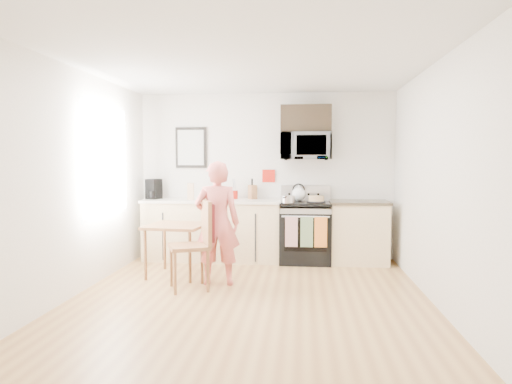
# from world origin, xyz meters

# --- Properties ---
(floor) EXTENTS (4.60, 4.60, 0.00)m
(floor) POSITION_xyz_m (0.00, 0.00, 0.00)
(floor) COLOR #A2703E
(floor) RESTS_ON ground
(back_wall) EXTENTS (4.00, 0.04, 2.60)m
(back_wall) POSITION_xyz_m (0.00, 2.30, 1.30)
(back_wall) COLOR silver
(back_wall) RESTS_ON floor
(front_wall) EXTENTS (4.00, 0.04, 2.60)m
(front_wall) POSITION_xyz_m (0.00, -2.30, 1.30)
(front_wall) COLOR silver
(front_wall) RESTS_ON floor
(left_wall) EXTENTS (0.04, 4.60, 2.60)m
(left_wall) POSITION_xyz_m (-2.00, 0.00, 1.30)
(left_wall) COLOR silver
(left_wall) RESTS_ON floor
(right_wall) EXTENTS (0.04, 4.60, 2.60)m
(right_wall) POSITION_xyz_m (2.00, 0.00, 1.30)
(right_wall) COLOR silver
(right_wall) RESTS_ON floor
(ceiling) EXTENTS (4.00, 4.60, 0.04)m
(ceiling) POSITION_xyz_m (0.00, 0.00, 2.60)
(ceiling) COLOR silver
(ceiling) RESTS_ON back_wall
(window) EXTENTS (0.06, 1.40, 1.50)m
(window) POSITION_xyz_m (-1.96, 0.80, 1.55)
(window) COLOR silver
(window) RESTS_ON left_wall
(cabinet_left) EXTENTS (2.10, 0.60, 0.90)m
(cabinet_left) POSITION_xyz_m (-0.80, 2.00, 0.45)
(cabinet_left) COLOR #D8B98A
(cabinet_left) RESTS_ON floor
(countertop_left) EXTENTS (2.14, 0.64, 0.04)m
(countertop_left) POSITION_xyz_m (-0.80, 2.00, 0.92)
(countertop_left) COLOR beige
(countertop_left) RESTS_ON cabinet_left
(cabinet_right) EXTENTS (0.84, 0.60, 0.90)m
(cabinet_right) POSITION_xyz_m (1.43, 2.00, 0.45)
(cabinet_right) COLOR #D8B98A
(cabinet_right) RESTS_ON floor
(countertop_right) EXTENTS (0.88, 0.64, 0.04)m
(countertop_right) POSITION_xyz_m (1.43, 2.00, 0.92)
(countertop_right) COLOR black
(countertop_right) RESTS_ON cabinet_right
(range) EXTENTS (0.76, 0.70, 1.16)m
(range) POSITION_xyz_m (0.63, 1.98, 0.44)
(range) COLOR black
(range) RESTS_ON floor
(microwave) EXTENTS (0.76, 0.51, 0.42)m
(microwave) POSITION_xyz_m (0.63, 2.08, 1.76)
(microwave) COLOR #ABACB0
(microwave) RESTS_ON back_wall
(upper_cabinet) EXTENTS (0.76, 0.35, 0.40)m
(upper_cabinet) POSITION_xyz_m (0.63, 2.12, 2.18)
(upper_cabinet) COLOR black
(upper_cabinet) RESTS_ON back_wall
(wall_art) EXTENTS (0.50, 0.04, 0.65)m
(wall_art) POSITION_xyz_m (-1.20, 2.28, 1.75)
(wall_art) COLOR black
(wall_art) RESTS_ON back_wall
(wall_trivet) EXTENTS (0.20, 0.02, 0.20)m
(wall_trivet) POSITION_xyz_m (0.05, 2.28, 1.30)
(wall_trivet) COLOR #B0180F
(wall_trivet) RESTS_ON back_wall
(person) EXTENTS (0.59, 0.42, 1.54)m
(person) POSITION_xyz_m (-0.47, 0.62, 0.77)
(person) COLOR #E2423E
(person) RESTS_ON floor
(dining_table) EXTENTS (0.74, 0.74, 0.69)m
(dining_table) POSITION_xyz_m (-1.09, 0.98, 0.61)
(dining_table) COLOR brown
(dining_table) RESTS_ON floor
(chair) EXTENTS (0.63, 0.59, 1.07)m
(chair) POSITION_xyz_m (-0.62, 0.42, 0.69)
(chair) COLOR brown
(chair) RESTS_ON floor
(knife_block) EXTENTS (0.16, 0.17, 0.22)m
(knife_block) POSITION_xyz_m (-0.20, 2.18, 1.05)
(knife_block) COLOR brown
(knife_block) RESTS_ON countertop_left
(utensil_crock) EXTENTS (0.11, 0.11, 0.32)m
(utensil_crock) POSITION_xyz_m (-0.48, 2.17, 1.07)
(utensil_crock) COLOR #B0180F
(utensil_crock) RESTS_ON countertop_left
(fruit_bowl) EXTENTS (0.30, 0.30, 0.11)m
(fruit_bowl) POSITION_xyz_m (-0.90, 2.16, 0.98)
(fruit_bowl) COLOR white
(fruit_bowl) RESTS_ON countertop_left
(milk_carton) EXTENTS (0.11, 0.11, 0.25)m
(milk_carton) POSITION_xyz_m (-1.14, 1.98, 1.07)
(milk_carton) COLOR tan
(milk_carton) RESTS_ON countertop_left
(coffee_maker) EXTENTS (0.24, 0.29, 0.31)m
(coffee_maker) POSITION_xyz_m (-1.75, 2.05, 1.09)
(coffee_maker) COLOR black
(coffee_maker) RESTS_ON countertop_left
(bread_bag) EXTENTS (0.29, 0.14, 0.10)m
(bread_bag) POSITION_xyz_m (-0.77, 1.82, 0.99)
(bread_bag) COLOR tan
(bread_bag) RESTS_ON countertop_left
(cake) EXTENTS (0.28, 0.28, 0.09)m
(cake) POSITION_xyz_m (0.79, 1.90, 0.97)
(cake) COLOR black
(cake) RESTS_ON range
(kettle) EXTENTS (0.21, 0.21, 0.27)m
(kettle) POSITION_xyz_m (0.53, 2.05, 1.04)
(kettle) COLOR white
(kettle) RESTS_ON range
(pot) EXTENTS (0.21, 0.35, 0.10)m
(pot) POSITION_xyz_m (0.37, 1.75, 0.98)
(pot) COLOR #ABACB0
(pot) RESTS_ON range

